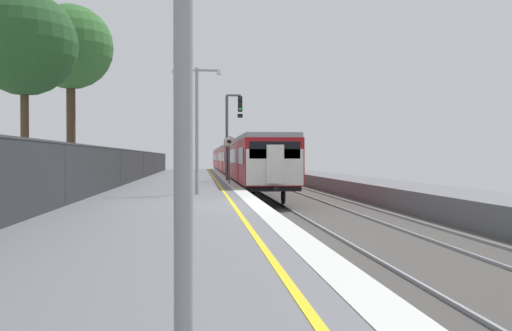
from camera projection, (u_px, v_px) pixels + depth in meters
ground at (327, 223)px, 17.78m from camera, size 17.40×110.00×1.21m
commuter_train_at_platform at (234, 160)px, 56.82m from camera, size 2.83×62.51×3.81m
signal_gantry at (231, 127)px, 35.81m from camera, size 1.10×0.24×5.52m
speed_limit_sign at (229, 154)px, 31.13m from camera, size 0.59×0.08×2.66m
platform_lamp_mid at (197, 119)px, 22.50m from camera, size 2.00×0.20×5.08m
platform_back_fence at (65, 173)px, 16.95m from camera, size 0.07×99.00×1.94m
background_tree_left at (71, 50)px, 27.83m from camera, size 4.19×4.19×9.08m
background_tree_centre at (23, 47)px, 22.39m from camera, size 4.18×4.18×8.13m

